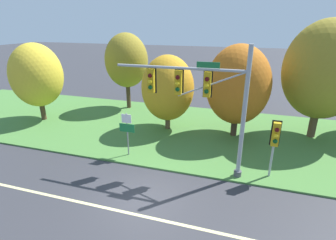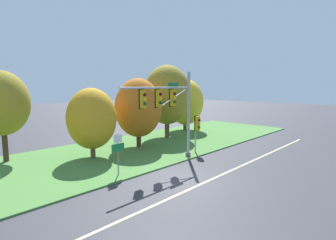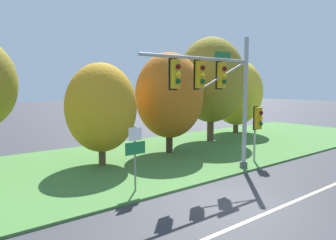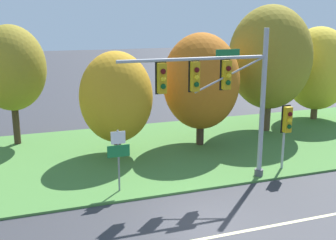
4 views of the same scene
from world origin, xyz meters
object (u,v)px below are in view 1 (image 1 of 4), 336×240
object	(u,v)px
route_sign_post	(127,129)
tree_nearest_road	(37,75)
tree_behind_signpost	(168,88)
tree_tall_centre	(324,70)
tree_left_of_mast	(127,61)
tree_mid_verge	(238,85)
traffic_signal_mast	(202,95)
pedestrian_signal_near_kerb	(275,138)

from	to	relation	value
route_sign_post	tree_nearest_road	size ratio (longest dim) A/B	0.43
tree_behind_signpost	tree_tall_centre	size ratio (longest dim) A/B	0.70
tree_left_of_mast	tree_mid_verge	distance (m)	10.63
traffic_signal_mast	route_sign_post	world-z (taller)	traffic_signal_mast
tree_behind_signpost	tree_mid_verge	xyz separation A→B (m)	(4.89, 0.19, 0.54)
traffic_signal_mast	tree_behind_signpost	bearing A→B (deg)	123.08
route_sign_post	tree_nearest_road	xyz separation A→B (m)	(-9.42, 3.59, 1.95)
tree_nearest_road	tree_behind_signpost	distance (m)	10.53
route_sign_post	tree_left_of_mast	distance (m)	9.90
pedestrian_signal_near_kerb	tree_left_of_mast	world-z (taller)	tree_left_of_mast
pedestrian_signal_near_kerb	tree_tall_centre	size ratio (longest dim) A/B	0.40
tree_nearest_road	tree_left_of_mast	world-z (taller)	tree_left_of_mast
tree_mid_verge	tree_tall_centre	distance (m)	5.56
traffic_signal_mast	tree_left_of_mast	xyz separation A→B (m)	(-8.47, 9.09, 0.13)
tree_nearest_road	tree_behind_signpost	xyz separation A→B (m)	(10.44, 1.21, -0.56)
tree_nearest_road	tree_mid_verge	distance (m)	15.40
tree_left_of_mast	tree_behind_signpost	distance (m)	6.48
traffic_signal_mast	tree_behind_signpost	distance (m)	6.35
traffic_signal_mast	tree_tall_centre	xyz separation A→B (m)	(6.76, 6.82, 0.43)
tree_behind_signpost	tree_tall_centre	xyz separation A→B (m)	(10.17, 1.58, 1.56)
traffic_signal_mast	pedestrian_signal_near_kerb	bearing A→B (deg)	5.16
traffic_signal_mast	tree_mid_verge	bearing A→B (deg)	74.79
tree_nearest_road	tree_left_of_mast	size ratio (longest dim) A/B	0.91
pedestrian_signal_near_kerb	tree_tall_centre	world-z (taller)	tree_tall_centre
tree_left_of_mast	tree_mid_verge	world-z (taller)	tree_left_of_mast
tree_mid_verge	tree_left_of_mast	bearing A→B (deg)	159.80
tree_tall_centre	tree_left_of_mast	bearing A→B (deg)	171.54
pedestrian_signal_near_kerb	tree_behind_signpost	distance (m)	8.66
tree_left_of_mast	tree_behind_signpost	bearing A→B (deg)	-37.26
pedestrian_signal_near_kerb	tree_left_of_mast	xyz separation A→B (m)	(-12.15, 8.76, 2.08)
pedestrian_signal_near_kerb	route_sign_post	world-z (taller)	pedestrian_signal_near_kerb
tree_tall_centre	traffic_signal_mast	bearing A→B (deg)	-134.72
traffic_signal_mast	tree_mid_verge	size ratio (longest dim) A/B	1.07
traffic_signal_mast	tree_left_of_mast	world-z (taller)	tree_left_of_mast
traffic_signal_mast	tree_left_of_mast	size ratio (longest dim) A/B	1.00
tree_left_of_mast	traffic_signal_mast	bearing A→B (deg)	-47.01
tree_mid_verge	tree_tall_centre	world-z (taller)	tree_tall_centre
route_sign_post	tree_tall_centre	xyz separation A→B (m)	(11.20, 6.38, 2.94)
pedestrian_signal_near_kerb	tree_left_of_mast	size ratio (longest dim) A/B	0.46
pedestrian_signal_near_kerb	route_sign_post	bearing A→B (deg)	179.19
pedestrian_signal_near_kerb	tree_mid_verge	distance (m)	5.72
route_sign_post	tree_behind_signpost	distance (m)	5.09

